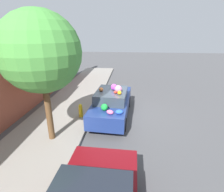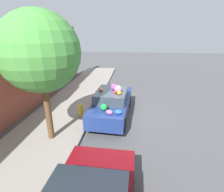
% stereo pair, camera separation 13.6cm
% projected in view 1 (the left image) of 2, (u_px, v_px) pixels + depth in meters
% --- Properties ---
extents(ground_plane, '(60.00, 60.00, 0.00)m').
position_uv_depth(ground_plane, '(114.00, 116.00, 9.29)').
color(ground_plane, '#4C4C4F').
extents(sidewalk_curb, '(24.00, 3.20, 0.14)m').
position_uv_depth(sidewalk_curb, '(64.00, 113.00, 9.52)').
color(sidewalk_curb, gray).
rests_on(sidewalk_curb, ground).
extents(building_facade, '(18.00, 1.20, 4.66)m').
position_uv_depth(building_facade, '(19.00, 71.00, 8.96)').
color(building_facade, '#9E4C38').
rests_on(building_facade, ground).
extents(street_tree, '(2.83, 2.83, 4.84)m').
position_uv_depth(street_tree, '(40.00, 53.00, 5.96)').
color(street_tree, brown).
rests_on(street_tree, sidewalk_curb).
extents(fire_hydrant, '(0.20, 0.20, 0.70)m').
position_uv_depth(fire_hydrant, '(81.00, 110.00, 8.81)').
color(fire_hydrant, gold).
rests_on(fire_hydrant, sidewalk_curb).
extents(art_car, '(4.44, 1.94, 1.82)m').
position_uv_depth(art_car, '(112.00, 103.00, 8.99)').
color(art_car, navy).
rests_on(art_car, ground).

